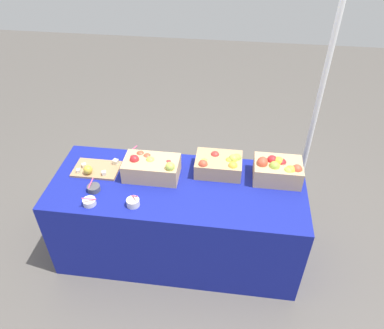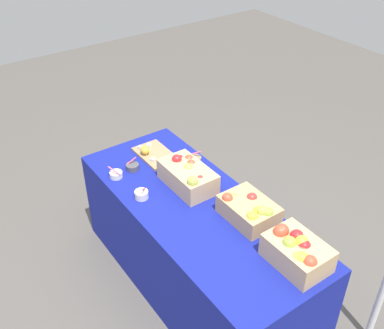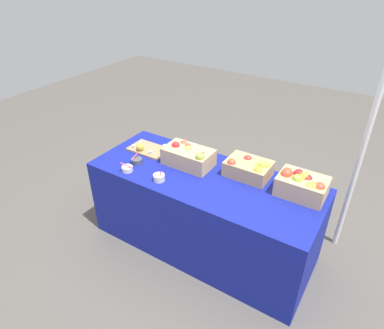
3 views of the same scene
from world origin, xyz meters
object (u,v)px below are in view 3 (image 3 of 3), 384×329
(apple_crate_right, at_px, (188,156))
(sample_bowl_far, at_px, (182,147))
(sample_bowl_extra, at_px, (137,161))
(sample_bowl_near, at_px, (159,177))
(apple_crate_left, at_px, (302,185))
(sample_bowl_mid, at_px, (127,169))
(apple_crate_middle, at_px, (249,168))
(cutting_board_front, at_px, (147,149))
(tent_pole, at_px, (368,132))

(apple_crate_right, relative_size, sample_bowl_far, 4.02)
(sample_bowl_far, height_order, sample_bowl_extra, sample_bowl_far)
(apple_crate_right, relative_size, sample_bowl_near, 4.06)
(apple_crate_right, bearing_deg, sample_bowl_extra, -150.18)
(apple_crate_left, height_order, sample_bowl_near, apple_crate_left)
(sample_bowl_near, height_order, sample_bowl_far, same)
(apple_crate_left, height_order, sample_bowl_mid, apple_crate_left)
(apple_crate_middle, xyz_separation_m, apple_crate_right, (-0.50, -0.11, 0.01))
(sample_bowl_extra, bearing_deg, sample_bowl_far, 64.44)
(apple_crate_middle, xyz_separation_m, cutting_board_front, (-0.95, -0.12, -0.05))
(apple_crate_middle, height_order, sample_bowl_near, apple_crate_middle)
(sample_bowl_extra, xyz_separation_m, tent_pole, (1.62, 0.80, 0.37))
(cutting_board_front, bearing_deg, sample_bowl_extra, -74.08)
(apple_crate_right, distance_m, tent_pole, 1.40)
(apple_crate_left, relative_size, sample_bowl_mid, 3.57)
(sample_bowl_mid, bearing_deg, sample_bowl_far, 72.16)
(apple_crate_middle, bearing_deg, tent_pole, 32.58)
(sample_bowl_near, relative_size, tent_pole, 0.05)
(cutting_board_front, xyz_separation_m, sample_bowl_extra, (0.06, -0.22, 0.00))
(cutting_board_front, relative_size, sample_bowl_near, 3.43)
(sample_bowl_near, height_order, sample_bowl_extra, sample_bowl_near)
(sample_bowl_far, bearing_deg, apple_crate_right, -45.32)
(cutting_board_front, height_order, tent_pole, tent_pole)
(apple_crate_right, height_order, sample_bowl_far, apple_crate_right)
(sample_bowl_far, bearing_deg, tent_pole, 15.34)
(cutting_board_front, height_order, sample_bowl_far, sample_bowl_far)
(apple_crate_left, height_order, sample_bowl_extra, apple_crate_left)
(apple_crate_left, xyz_separation_m, apple_crate_right, (-0.94, -0.08, -0.01))
(apple_crate_left, height_order, apple_crate_middle, apple_crate_left)
(apple_crate_left, distance_m, apple_crate_middle, 0.44)
(apple_crate_right, relative_size, sample_bowl_extra, 4.41)
(apple_crate_left, relative_size, tent_pole, 0.16)
(cutting_board_front, bearing_deg, apple_crate_middle, 6.99)
(apple_crate_left, bearing_deg, sample_bowl_far, 174.43)
(sample_bowl_far, bearing_deg, sample_bowl_near, -76.23)
(apple_crate_middle, xyz_separation_m, sample_bowl_extra, (-0.89, -0.33, -0.05))
(sample_bowl_far, bearing_deg, apple_crate_left, -5.57)
(apple_crate_left, xyz_separation_m, cutting_board_front, (-1.38, -0.08, -0.07))
(sample_bowl_extra, distance_m, tent_pole, 1.84)
(cutting_board_front, relative_size, tent_pole, 0.15)
(sample_bowl_mid, relative_size, tent_pole, 0.04)
(sample_bowl_mid, distance_m, sample_bowl_far, 0.58)
(apple_crate_right, bearing_deg, tent_pole, 25.17)
(sample_bowl_mid, bearing_deg, sample_bowl_extra, 97.43)
(cutting_board_front, distance_m, tent_pole, 1.81)
(apple_crate_left, bearing_deg, apple_crate_right, -175.14)
(cutting_board_front, xyz_separation_m, tent_pole, (1.68, 0.58, 0.37))
(sample_bowl_mid, relative_size, sample_bowl_far, 0.96)
(cutting_board_front, height_order, sample_bowl_mid, sample_bowl_mid)
(apple_crate_right, distance_m, sample_bowl_far, 0.27)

